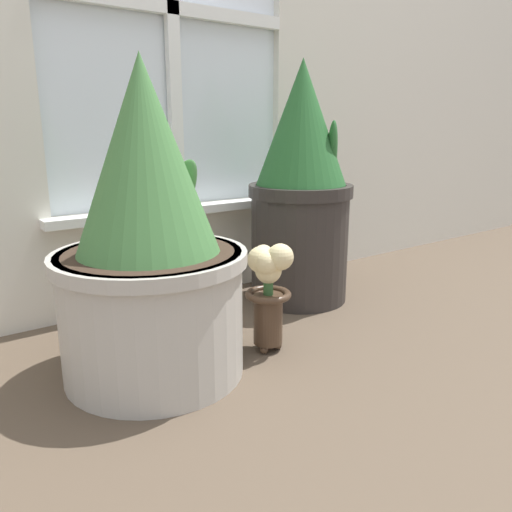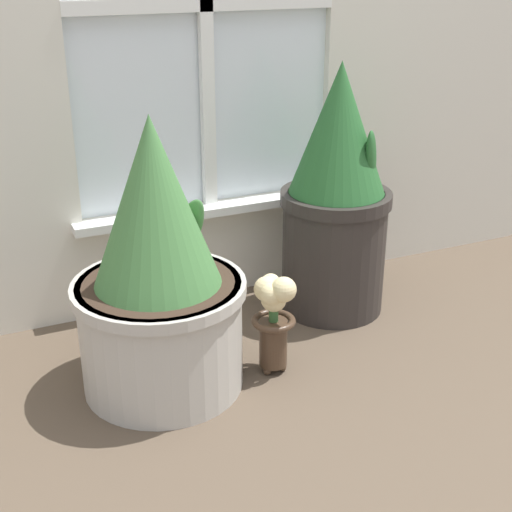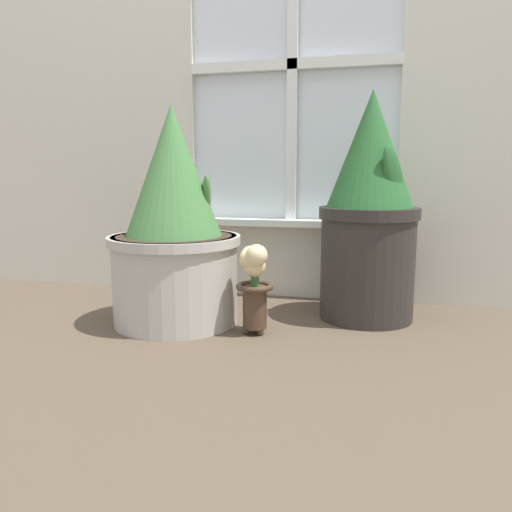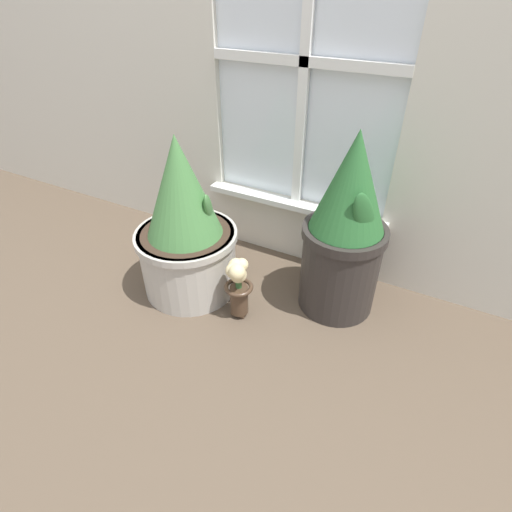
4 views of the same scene
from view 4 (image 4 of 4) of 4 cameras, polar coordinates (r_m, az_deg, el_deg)
ground_plane at (r=1.52m, az=-3.25°, el=-10.45°), size 10.00×10.00×0.00m
potted_plant_left at (r=1.56m, az=-10.06°, el=3.72°), size 0.40×0.40×0.65m
potted_plant_right at (r=1.45m, az=12.62°, el=3.40°), size 0.31×0.31×0.70m
flower_vase at (r=1.46m, az=-2.59°, el=-3.79°), size 0.11×0.11×0.26m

